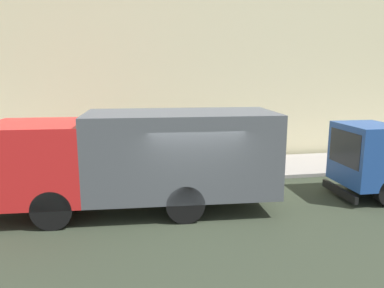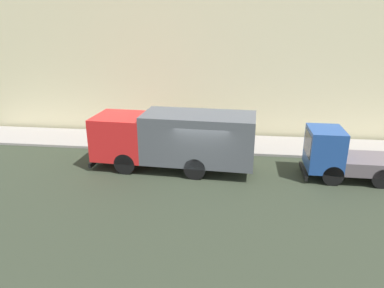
{
  "view_description": "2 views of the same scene",
  "coord_description": "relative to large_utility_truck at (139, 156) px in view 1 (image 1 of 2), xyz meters",
  "views": [
    {
      "loc": [
        -9.56,
        1.76,
        4.01
      ],
      "look_at": [
        1.53,
        -0.24,
        1.77
      ],
      "focal_mm": 34.1,
      "sensor_mm": 36.0,
      "label": 1
    },
    {
      "loc": [
        -15.59,
        -1.42,
        7.11
      ],
      "look_at": [
        0.75,
        0.57,
        1.34
      ],
      "focal_mm": 33.09,
      "sensor_mm": 36.0,
      "label": 2
    }
  ],
  "objects": [
    {
      "name": "ground",
      "position": [
        -0.76,
        -1.44,
        -1.63
      ],
      "size": [
        80.0,
        80.0,
        0.0
      ],
      "primitive_type": "plane",
      "color": "#2E3527"
    },
    {
      "name": "sidewalk",
      "position": [
        3.9,
        -1.44,
        -1.57
      ],
      "size": [
        3.32,
        30.0,
        0.13
      ],
      "primitive_type": "cube",
      "color": "gray",
      "rests_on": "ground"
    },
    {
      "name": "building_facade",
      "position": [
        6.06,
        -1.44,
        4.2
      ],
      "size": [
        0.5,
        30.0,
        11.66
      ],
      "primitive_type": "cube",
      "color": "beige",
      "rests_on": "ground"
    },
    {
      "name": "large_utility_truck",
      "position": [
        0.0,
        0.0,
        0.0
      ],
      "size": [
        2.9,
        8.16,
        2.88
      ],
      "rotation": [
        0.0,
        0.0,
        -0.06
      ],
      "color": "red",
      "rests_on": "ground"
    },
    {
      "name": "pedestrian_walking",
      "position": [
        4.22,
        0.5,
        -0.61
      ],
      "size": [
        0.42,
        0.42,
        1.7
      ],
      "rotation": [
        0.0,
        0.0,
        3.26
      ],
      "color": "black",
      "rests_on": "sidewalk"
    },
    {
      "name": "traffic_cone_orange",
      "position": [
        3.02,
        3.78,
        -1.13
      ],
      "size": [
        0.52,
        0.52,
        0.74
      ],
      "primitive_type": "cone",
      "color": "orange",
      "rests_on": "sidewalk"
    }
  ]
}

